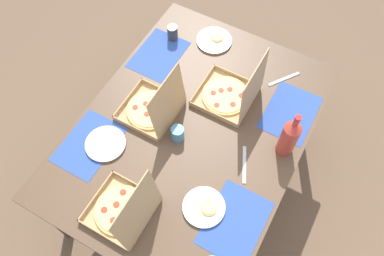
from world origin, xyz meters
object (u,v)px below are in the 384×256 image
at_px(pizza_box_center, 231,94).
at_px(cup_clear_left, 178,133).
at_px(plate_far_left, 204,207).
at_px(plate_near_left, 106,144).
at_px(soda_bottle, 289,137).
at_px(plate_far_right, 214,40).
at_px(pizza_box_edge_far, 124,210).
at_px(pizza_box_corner_left, 154,108).
at_px(cup_dark, 172,33).

height_order(pizza_box_center, cup_clear_left, pizza_box_center).
xyz_separation_m(plate_far_left, plate_near_left, (-0.05, -0.62, -0.00)).
bearing_deg(soda_bottle, plate_far_right, -126.40).
height_order(pizza_box_edge_far, plate_far_left, pizza_box_edge_far).
bearing_deg(pizza_box_corner_left, plate_far_left, 55.44).
xyz_separation_m(soda_bottle, cup_clear_left, (0.21, -0.52, -0.09)).
distance_m(soda_bottle, cup_clear_left, 0.57).
bearing_deg(cup_clear_left, pizza_box_corner_left, -110.03).
bearing_deg(pizza_box_center, soda_bottle, 68.88).
bearing_deg(cup_dark, pizza_box_edge_far, 19.15).
bearing_deg(plate_near_left, soda_bottle, 117.52).
height_order(pizza_box_corner_left, cup_clear_left, pizza_box_corner_left).
height_order(plate_near_left, cup_dark, cup_dark).
bearing_deg(cup_dark, pizza_box_center, 65.47).
bearing_deg(cup_clear_left, plate_far_left, 48.33).
distance_m(pizza_box_edge_far, plate_far_left, 0.38).
xyz_separation_m(plate_far_right, soda_bottle, (0.49, 0.67, 0.12)).
xyz_separation_m(pizza_box_corner_left, cup_clear_left, (0.07, 0.19, -0.01)).
bearing_deg(pizza_box_edge_far, cup_dark, -160.85).
xyz_separation_m(pizza_box_edge_far, plate_near_left, (-0.26, -0.30, -0.04)).
distance_m(pizza_box_corner_left, plate_near_left, 0.32).
xyz_separation_m(pizza_box_center, cup_dark, (-0.24, -0.52, -0.00)).
distance_m(pizza_box_corner_left, plate_far_left, 0.61).
bearing_deg(cup_clear_left, pizza_box_center, 158.97).
height_order(plate_far_right, plate_near_left, plate_far_right).
relative_size(pizza_box_corner_left, plate_far_left, 1.57).
bearing_deg(pizza_box_edge_far, soda_bottle, 142.53).
height_order(pizza_box_edge_far, pizza_box_corner_left, pizza_box_corner_left).
bearing_deg(plate_far_left, plate_near_left, -94.58).
relative_size(pizza_box_edge_far, plate_near_left, 1.50).
bearing_deg(plate_far_left, plate_far_right, -155.18).
bearing_deg(pizza_box_center, pizza_box_corner_left, -48.62).
bearing_deg(cup_dark, soda_bottle, 66.90).
xyz_separation_m(plate_far_left, cup_clear_left, (-0.27, -0.31, 0.03)).
xyz_separation_m(plate_far_right, cup_clear_left, (0.70, 0.14, 0.03)).
xyz_separation_m(pizza_box_corner_left, plate_far_left, (0.34, 0.50, -0.04)).
relative_size(pizza_box_edge_far, pizza_box_corner_left, 0.98).
bearing_deg(pizza_box_edge_far, pizza_box_center, 170.12).
distance_m(pizza_box_corner_left, cup_dark, 0.56).
distance_m(pizza_box_edge_far, soda_bottle, 0.88).
relative_size(pizza_box_corner_left, cup_dark, 3.43).
bearing_deg(pizza_box_center, plate_far_right, -140.59).
bearing_deg(plate_far_right, cup_dark, -66.45).
bearing_deg(plate_far_right, plate_near_left, -10.29).
bearing_deg(plate_near_left, pizza_box_center, 142.38).
bearing_deg(pizza_box_edge_far, plate_far_left, 123.47).
relative_size(plate_far_right, cup_dark, 2.29).
bearing_deg(cup_clear_left, plate_far_right, -168.45).
bearing_deg(pizza_box_corner_left, plate_far_right, 175.73).
height_order(pizza_box_center, cup_dark, pizza_box_center).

